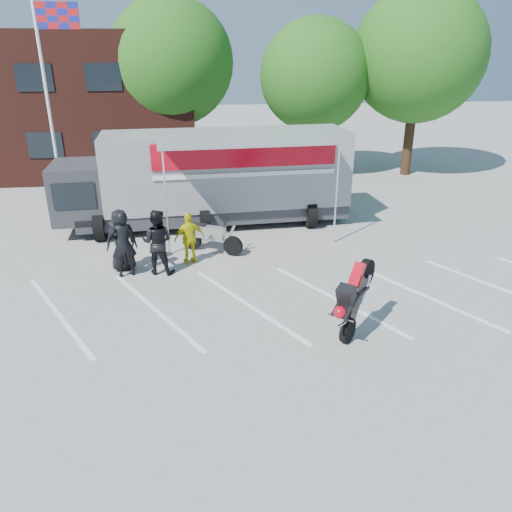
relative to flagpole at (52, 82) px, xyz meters
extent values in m
plane|color=#969691|center=(6.24, -10.00, -5.05)|extent=(100.00, 100.00, 0.00)
cube|color=white|center=(6.24, -9.00, -5.05)|extent=(18.09, 13.33, 0.01)
cube|color=#471D16|center=(-3.76, 8.00, -1.55)|extent=(18.00, 8.00, 7.00)
cylinder|color=white|center=(-0.26, 0.00, -1.05)|extent=(0.12, 0.12, 8.00)
cube|color=red|center=(0.54, 0.00, 2.25)|extent=(1.50, 0.04, 0.90)
cylinder|color=#382314|center=(4.24, 6.00, -3.43)|extent=(0.50, 0.50, 3.24)
sphere|color=#204A12|center=(4.24, 6.00, 0.53)|extent=(6.12, 6.12, 6.12)
cylinder|color=#382314|center=(11.24, 5.00, -3.61)|extent=(0.50, 0.50, 2.88)
sphere|color=#204A12|center=(11.24, 5.00, -0.09)|extent=(5.44, 5.44, 5.44)
cylinder|color=#382314|center=(16.24, 4.50, -3.34)|extent=(0.50, 0.50, 3.42)
sphere|color=#204A12|center=(16.24, 4.50, 0.84)|extent=(6.46, 6.46, 6.46)
imported|color=black|center=(2.95, -6.33, -4.11)|extent=(1.03, 0.80, 1.88)
imported|color=black|center=(3.06, -6.80, -4.06)|extent=(0.84, 0.68, 1.99)
imported|color=black|center=(4.03, -6.69, -4.07)|extent=(1.10, 0.94, 1.96)
imported|color=yellow|center=(4.96, -6.05, -4.24)|extent=(1.03, 0.67, 1.64)
camera|label=1|loc=(5.31, -20.57, 1.21)|focal=35.00mm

